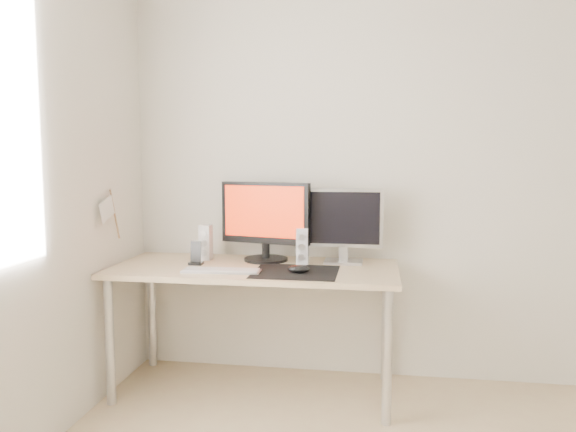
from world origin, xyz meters
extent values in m
plane|color=white|center=(0.00, 1.75, 1.25)|extent=(3.50, 0.00, 3.50)
cube|color=black|center=(-0.68, 1.26, 0.73)|extent=(0.45, 0.40, 0.00)
ellipsoid|color=black|center=(-0.66, 1.23, 0.75)|extent=(0.12, 0.07, 0.04)
cube|color=#D1B587|center=(-0.93, 1.38, 0.71)|extent=(1.60, 0.70, 0.03)
cylinder|color=silver|center=(-1.67, 1.09, 0.35)|extent=(0.05, 0.05, 0.70)
cylinder|color=silver|center=(-0.19, 1.09, 0.35)|extent=(0.05, 0.05, 0.70)
cylinder|color=silver|center=(-1.67, 1.67, 0.35)|extent=(0.05, 0.05, 0.70)
cylinder|color=silver|center=(-0.19, 1.67, 0.35)|extent=(0.05, 0.05, 0.70)
cylinder|color=black|center=(-0.90, 1.56, 0.74)|extent=(0.31, 0.31, 0.02)
cylinder|color=black|center=(-0.90, 1.56, 0.81)|extent=(0.05, 0.05, 0.12)
cube|color=black|center=(-0.90, 1.55, 1.02)|extent=(0.55, 0.17, 0.36)
cube|color=#FF3F0D|center=(-0.91, 1.53, 1.03)|extent=(0.49, 0.12, 0.30)
cube|color=silver|center=(-0.44, 1.56, 0.74)|extent=(0.22, 0.16, 0.01)
cube|color=silver|center=(-0.44, 1.56, 0.80)|extent=(0.05, 0.04, 0.10)
cube|color=#AEAEB0|center=(-0.44, 1.56, 0.99)|extent=(0.45, 0.04, 0.34)
cube|color=black|center=(-0.44, 1.54, 0.99)|extent=(0.41, 0.01, 0.30)
cube|color=white|center=(-1.26, 1.54, 0.84)|extent=(0.07, 0.08, 0.21)
cylinder|color=silver|center=(-1.26, 1.49, 0.78)|extent=(0.04, 0.01, 0.04)
cylinder|color=silver|center=(-1.26, 1.49, 0.84)|extent=(0.04, 0.01, 0.04)
cylinder|color=silver|center=(-1.26, 1.49, 0.89)|extent=(0.04, 0.01, 0.04)
cube|color=silver|center=(-0.67, 1.49, 0.84)|extent=(0.07, 0.08, 0.21)
cylinder|color=silver|center=(-0.67, 1.45, 0.78)|extent=(0.04, 0.01, 0.04)
cylinder|color=#AAAAAC|center=(-0.67, 1.45, 0.84)|extent=(0.04, 0.01, 0.04)
cylinder|color=#BABABC|center=(-0.67, 1.45, 0.89)|extent=(0.04, 0.01, 0.04)
cube|color=#B3B3B5|center=(-1.07, 1.20, 0.73)|extent=(0.42, 0.14, 0.01)
cube|color=silver|center=(-1.07, 1.20, 0.74)|extent=(0.40, 0.12, 0.01)
cube|color=black|center=(-1.27, 1.38, 0.74)|extent=(0.08, 0.07, 0.02)
cube|color=black|center=(-1.27, 1.38, 0.81)|extent=(0.06, 0.03, 0.12)
cylinder|color=#A57F54|center=(-1.72, 1.30, 1.02)|extent=(0.01, 0.10, 0.29)
cube|color=white|center=(-1.72, 1.21, 1.06)|extent=(0.00, 0.19, 0.15)
camera|label=1|loc=(-0.26, -1.66, 1.35)|focal=35.00mm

